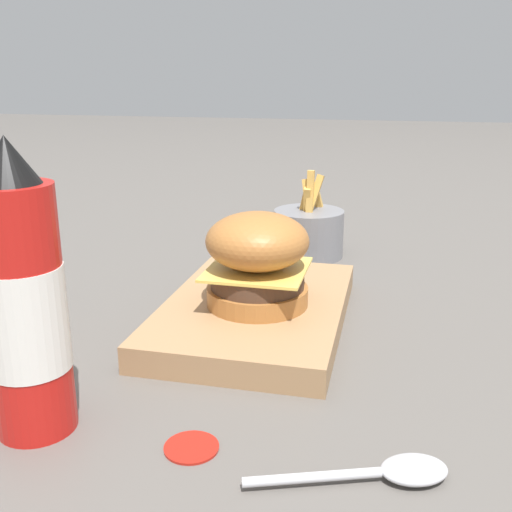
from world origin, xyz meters
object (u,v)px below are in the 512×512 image
object	(u,v)px
spoon	(395,471)
serving_board	(256,311)
fries_basket	(309,232)
burger	(258,259)
ketchup_bottle	(24,305)

from	to	relation	value
spoon	serving_board	bearing A→B (deg)	102.99
fries_basket	spoon	xyz separation A→B (m)	(-0.51, -0.14, -0.03)
fries_basket	burger	bearing A→B (deg)	177.12
serving_board	fries_basket	bearing A→B (deg)	-4.01
ketchup_bottle	fries_basket	size ratio (longest dim) A/B	1.73
serving_board	fries_basket	world-z (taller)	fries_basket
fries_basket	serving_board	bearing A→B (deg)	175.99
ketchup_bottle	spoon	world-z (taller)	ketchup_bottle
serving_board	ketchup_bottle	world-z (taller)	ketchup_bottle
ketchup_bottle	spoon	distance (m)	0.29
serving_board	ketchup_bottle	size ratio (longest dim) A/B	1.29
fries_basket	spoon	bearing A→B (deg)	-165.00
burger	ketchup_bottle	world-z (taller)	ketchup_bottle
serving_board	ketchup_bottle	distance (m)	0.28
fries_basket	spoon	size ratio (longest dim) A/B	0.93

